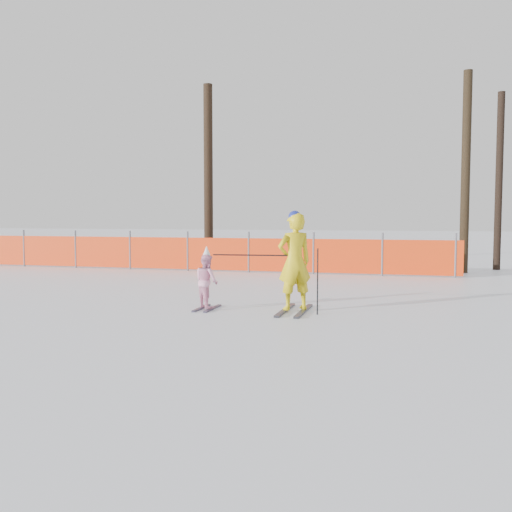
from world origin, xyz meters
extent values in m
plane|color=white|center=(0.00, 0.00, 0.00)|extent=(120.00, 120.00, 0.00)
cube|color=black|center=(0.53, 0.58, 0.02)|extent=(0.09, 1.44, 0.04)
cube|color=black|center=(0.87, 0.58, 0.02)|extent=(0.09, 1.44, 0.04)
imported|color=yellow|center=(0.70, 0.58, 0.91)|extent=(0.76, 0.70, 1.74)
sphere|color=navy|center=(0.70, 0.58, 1.71)|extent=(0.23, 0.23, 0.23)
cube|color=black|center=(-1.04, 0.44, 0.01)|extent=(0.09, 0.84, 0.03)
cube|color=black|center=(-0.82, 0.44, 0.01)|extent=(0.09, 0.84, 0.03)
imported|color=#FFA6CB|center=(-0.93, 0.44, 0.53)|extent=(0.61, 0.60, 0.99)
cone|color=white|center=(-0.93, 0.44, 1.06)|extent=(0.19, 0.19, 0.24)
cylinder|color=black|center=(1.15, 0.38, 0.58)|extent=(0.02, 0.02, 1.16)
cylinder|color=black|center=(-0.12, 0.51, 1.01)|extent=(1.38, 0.14, 0.02)
cylinder|color=#595960|center=(-10.06, 7.30, 0.62)|extent=(0.06, 0.06, 1.25)
cylinder|color=#595960|center=(-8.06, 7.30, 0.62)|extent=(0.06, 0.06, 1.25)
cylinder|color=#595960|center=(-6.06, 7.30, 0.62)|extent=(0.06, 0.06, 1.25)
cylinder|color=#595960|center=(-4.06, 7.30, 0.62)|extent=(0.06, 0.06, 1.25)
cylinder|color=#595960|center=(-2.06, 7.30, 0.62)|extent=(0.06, 0.06, 1.25)
cylinder|color=#595960|center=(-0.06, 7.30, 0.62)|extent=(0.06, 0.06, 1.25)
cylinder|color=#595960|center=(1.94, 7.30, 0.62)|extent=(0.06, 0.06, 1.25)
cylinder|color=#595960|center=(3.94, 7.30, 0.62)|extent=(0.06, 0.06, 1.25)
cube|color=#FA3C0D|center=(-3.95, 7.30, 0.55)|extent=(16.22, 0.03, 1.00)
cylinder|color=black|center=(4.29, 8.90, 3.03)|extent=(0.27, 0.27, 6.06)
cylinder|color=black|center=(5.41, 10.19, 2.82)|extent=(0.23, 0.23, 5.64)
cylinder|color=black|center=(-4.23, 9.74, 3.17)|extent=(0.32, 0.32, 6.34)
camera|label=1|loc=(2.67, -9.44, 1.72)|focal=40.00mm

